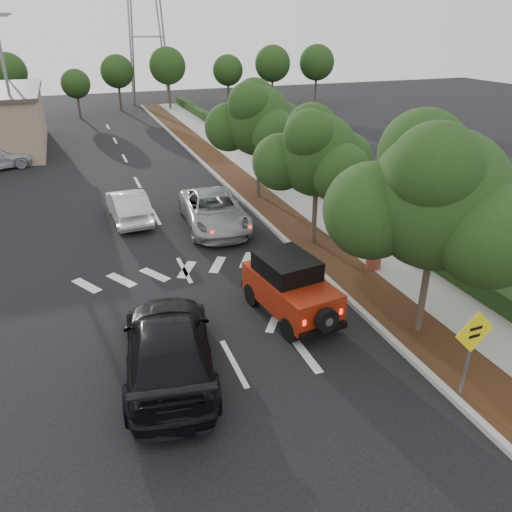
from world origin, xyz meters
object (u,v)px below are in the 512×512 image
silver_suv_ahead (214,211)px  speed_hump_sign (472,342)px  black_suv_oncoming (169,347)px  red_jeep (288,286)px

silver_suv_ahead → speed_hump_sign: 13.37m
black_suv_oncoming → speed_hump_sign: bearing=160.4°
red_jeep → black_suv_oncoming: red_jeep is taller
red_jeep → black_suv_oncoming: (-4.09, -1.67, -0.17)m
silver_suv_ahead → black_suv_oncoming: (-3.96, -9.60, 0.04)m
red_jeep → silver_suv_ahead: red_jeep is taller
red_jeep → silver_suv_ahead: 7.94m
red_jeep → silver_suv_ahead: (-0.13, 7.93, -0.21)m
black_suv_oncoming → speed_hump_sign: (6.49, -3.49, 0.85)m
red_jeep → black_suv_oncoming: bearing=-165.8°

